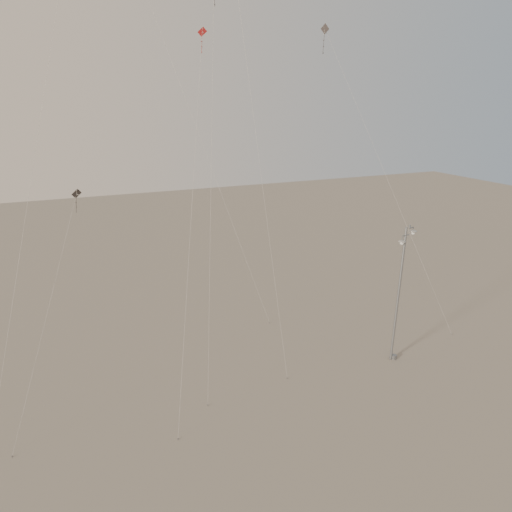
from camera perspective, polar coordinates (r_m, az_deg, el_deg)
name	(u,v)px	position (r m, az deg, el deg)	size (l,w,h in m)	color
ground	(305,426)	(34.56, 4.95, -16.55)	(160.00, 160.00, 0.00)	gray
street_lamp	(400,290)	(41.08, 14.18, -3.30)	(1.62, 0.74, 9.88)	gray
kite_1	(213,76)	(32.83, -4.37, 17.47)	(1.94, 1.93, 25.29)	#2C2624
kite_3	(196,144)	(35.12, -6.07, 11.03)	(5.55, 9.22, 22.45)	maroon
kite_4	(356,106)	(43.32, 9.99, 14.58)	(9.33, 6.22, 23.20)	#2C2624
kite_5	(157,23)	(50.32, -9.90, 22.00)	(8.16, 12.11, 32.15)	#AE681D
kite_6	(63,248)	(36.62, -18.71, 0.73)	(5.85, 8.44, 12.70)	#2C2624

